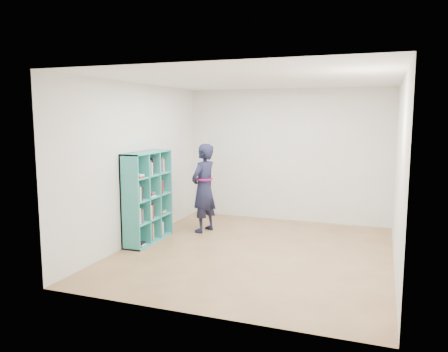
% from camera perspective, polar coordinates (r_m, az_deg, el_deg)
% --- Properties ---
extents(floor, '(4.50, 4.50, 0.00)m').
position_cam_1_polar(floor, '(6.81, 3.99, -9.90)').
color(floor, brown).
rests_on(floor, ground).
extents(ceiling, '(4.50, 4.50, 0.00)m').
position_cam_1_polar(ceiling, '(6.50, 4.21, 12.48)').
color(ceiling, white).
rests_on(ceiling, wall_back).
extents(wall_left, '(0.02, 4.50, 2.60)m').
position_cam_1_polar(wall_left, '(7.33, -11.11, 1.65)').
color(wall_left, silver).
rests_on(wall_left, floor).
extents(wall_right, '(0.02, 4.50, 2.60)m').
position_cam_1_polar(wall_right, '(6.28, 21.91, 0.21)').
color(wall_right, silver).
rests_on(wall_right, floor).
extents(wall_back, '(4.00, 0.02, 2.60)m').
position_cam_1_polar(wall_back, '(8.70, 8.20, 2.68)').
color(wall_back, silver).
rests_on(wall_back, floor).
extents(wall_front, '(4.00, 0.02, 2.60)m').
position_cam_1_polar(wall_front, '(4.43, -3.98, -2.23)').
color(wall_front, silver).
rests_on(wall_front, floor).
extents(bookshelf, '(0.33, 1.12, 1.50)m').
position_cam_1_polar(bookshelf, '(7.32, -10.08, -2.86)').
color(bookshelf, teal).
rests_on(bookshelf, floor).
extents(person, '(0.51, 0.65, 1.59)m').
position_cam_1_polar(person, '(7.81, -2.66, -1.57)').
color(person, black).
rests_on(person, floor).
extents(smartphone, '(0.02, 0.10, 0.12)m').
position_cam_1_polar(smartphone, '(7.95, -3.03, -0.65)').
color(smartphone, silver).
rests_on(smartphone, person).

